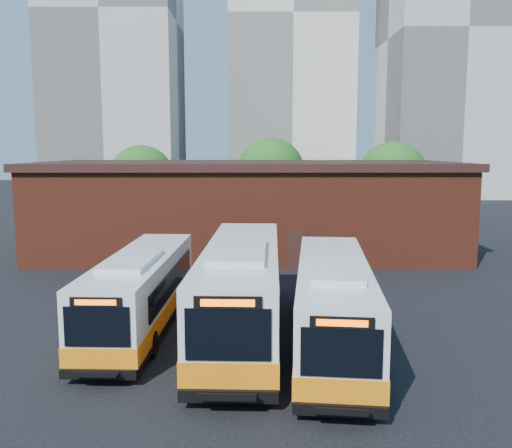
{
  "coord_description": "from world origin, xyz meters",
  "views": [
    {
      "loc": [
        0.43,
        -18.23,
        7.29
      ],
      "look_at": [
        0.51,
        6.09,
        3.91
      ],
      "focal_mm": 38.0,
      "sensor_mm": 36.0,
      "label": 1
    }
  ],
  "objects_px": {
    "bus_east": "(333,306)",
    "transit_worker": "(318,348)",
    "bus_midwest": "(142,293)",
    "bus_mideast": "(242,292)"
  },
  "relations": [
    {
      "from": "bus_east",
      "to": "bus_mideast",
      "type": "bearing_deg",
      "value": 163.07
    },
    {
      "from": "bus_midwest",
      "to": "transit_worker",
      "type": "height_order",
      "value": "bus_midwest"
    },
    {
      "from": "bus_midwest",
      "to": "bus_east",
      "type": "bearing_deg",
      "value": -13.88
    },
    {
      "from": "transit_worker",
      "to": "bus_east",
      "type": "bearing_deg",
      "value": -15.44
    },
    {
      "from": "bus_mideast",
      "to": "bus_east",
      "type": "xyz_separation_m",
      "value": [
        3.4,
        -1.45,
        -0.17
      ]
    },
    {
      "from": "bus_midwest",
      "to": "transit_worker",
      "type": "bearing_deg",
      "value": -33.89
    },
    {
      "from": "bus_east",
      "to": "transit_worker",
      "type": "distance_m",
      "value": 2.88
    },
    {
      "from": "bus_midwest",
      "to": "bus_mideast",
      "type": "bearing_deg",
      "value": -7.5
    },
    {
      "from": "bus_midwest",
      "to": "transit_worker",
      "type": "distance_m",
      "value": 8.24
    },
    {
      "from": "bus_mideast",
      "to": "transit_worker",
      "type": "xyz_separation_m",
      "value": [
        2.56,
        -4.14,
        -0.75
      ]
    }
  ]
}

